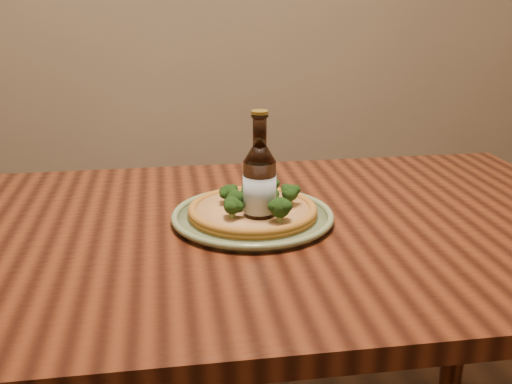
{
  "coord_description": "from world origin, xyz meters",
  "views": [
    {
      "loc": [
        -0.13,
        -1.01,
        1.21
      ],
      "look_at": [
        0.04,
        0.11,
        0.82
      ],
      "focal_mm": 42.0,
      "sensor_mm": 36.0,
      "label": 1
    }
  ],
  "objects": [
    {
      "name": "plate",
      "position": [
        0.04,
        0.13,
        0.76
      ],
      "size": [
        0.34,
        0.34,
        0.02
      ],
      "rotation": [
        0.0,
        0.0,
        -0.34
      ],
      "color": "#6D7E56",
      "rests_on": "table"
    },
    {
      "name": "table",
      "position": [
        0.0,
        0.1,
        0.66
      ],
      "size": [
        1.6,
        0.9,
        0.75
      ],
      "color": "#481F0F",
      "rests_on": "ground"
    },
    {
      "name": "pizza",
      "position": [
        0.04,
        0.13,
        0.78
      ],
      "size": [
        0.27,
        0.27,
        0.07
      ],
      "rotation": [
        0.0,
        0.0,
        0.32
      ],
      "color": "#9A6722",
      "rests_on": "plate"
    },
    {
      "name": "beer_bottle",
      "position": [
        0.05,
        0.09,
        0.84
      ],
      "size": [
        0.07,
        0.07,
        0.24
      ],
      "rotation": [
        0.0,
        0.0,
        -0.11
      ],
      "color": "black",
      "rests_on": "table"
    }
  ]
}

